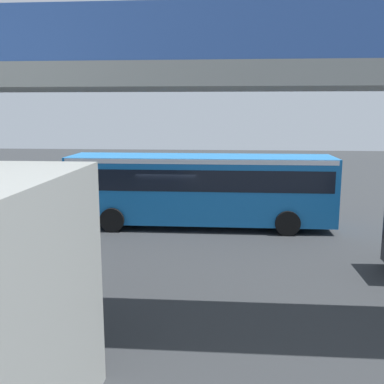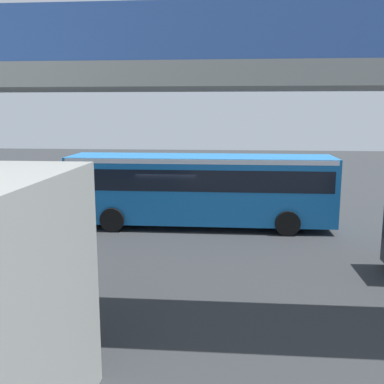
{
  "view_description": "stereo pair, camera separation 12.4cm",
  "coord_description": "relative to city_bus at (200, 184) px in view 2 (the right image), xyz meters",
  "views": [
    {
      "loc": [
        -2.5,
        19.23,
        5.08
      ],
      "look_at": [
        -1.03,
        0.13,
        1.6
      ],
      "focal_mm": 41.78,
      "sensor_mm": 36.0,
      "label": 1
    },
    {
      "loc": [
        -2.63,
        19.22,
        5.08
      ],
      "look_at": [
        -1.03,
        0.13,
        1.6
      ],
      "focal_mm": 41.78,
      "sensor_mm": 36.0,
      "label": 2
    }
  ],
  "objects": [
    {
      "name": "ground",
      "position": [
        1.37,
        0.19,
        -1.88
      ],
      "size": [
        80.0,
        80.0,
        0.0
      ],
      "primitive_type": "plane",
      "color": "#2D3033"
    },
    {
      "name": "city_bus",
      "position": [
        0.0,
        0.0,
        0.0
      ],
      "size": [
        11.54,
        2.85,
        3.15
      ],
      "color": "#196BB7",
      "rests_on": "ground"
    },
    {
      "name": "pedestrian",
      "position": [
        5.36,
        -4.08,
        -1.0
      ],
      "size": [
        0.38,
        0.38,
        1.79
      ],
      "color": "#2D2D38",
      "rests_on": "ground"
    },
    {
      "name": "traffic_sign",
      "position": [
        4.13,
        -2.98,
        0.01
      ],
      "size": [
        0.08,
        0.6,
        2.8
      ],
      "color": "slate",
      "rests_on": "ground"
    },
    {
      "name": "lane_dash_leftmost",
      "position": [
        -4.63,
        -3.19,
        -1.88
      ],
      "size": [
        2.0,
        0.2,
        0.01
      ],
      "primitive_type": "cube",
      "color": "silver",
      "rests_on": "ground"
    },
    {
      "name": "lane_dash_left",
      "position": [
        -0.63,
        -3.19,
        -1.88
      ],
      "size": [
        2.0,
        0.2,
        0.01
      ],
      "primitive_type": "cube",
      "color": "silver",
      "rests_on": "ground"
    },
    {
      "name": "lane_dash_centre",
      "position": [
        3.37,
        -3.19,
        -1.88
      ],
      "size": [
        2.0,
        0.2,
        0.01
      ],
      "primitive_type": "cube",
      "color": "silver",
      "rests_on": "ground"
    },
    {
      "name": "lane_dash_right",
      "position": [
        7.37,
        -3.19,
        -1.88
      ],
      "size": [
        2.0,
        0.2,
        0.01
      ],
      "primitive_type": "cube",
      "color": "silver",
      "rests_on": "ground"
    },
    {
      "name": "pedestrian_overpass",
      "position": [
        1.37,
        9.23,
        3.4
      ],
      "size": [
        24.69,
        2.6,
        7.15
      ],
      "color": "gray",
      "rests_on": "ground"
    }
  ]
}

